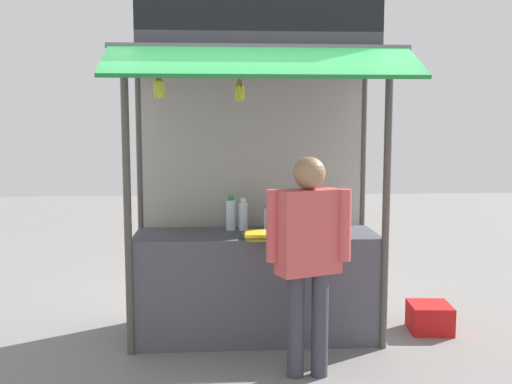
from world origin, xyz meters
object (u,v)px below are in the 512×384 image
object	(u,v)px
water_bottle_right	(231,214)
banana_bunch_leftmost	(240,92)
water_bottle_left	(267,219)
banana_bunch_inner_left	(159,89)
vendor_person	(309,246)
water_bottle_back_left	(336,217)
water_bottle_front_right	(243,215)
water_bottle_mid_left	(269,216)
plastic_crate	(430,318)
water_bottle_mid_right	(345,213)
magazine_stack_rear_center	(286,231)
magazine_stack_far_right	(256,236)

from	to	relation	value
water_bottle_right	banana_bunch_leftmost	distance (m)	1.18
water_bottle_left	banana_bunch_inner_left	world-z (taller)	banana_bunch_inner_left
vendor_person	water_bottle_back_left	bearing A→B (deg)	45.88
water_bottle_front_right	water_bottle_right	xyz separation A→B (m)	(-0.11, 0.02, 0.01)
water_bottle_mid_left	banana_bunch_leftmost	world-z (taller)	banana_bunch_leftmost
water_bottle_mid_left	plastic_crate	size ratio (longest dim) A/B	0.69
water_bottle_front_right	water_bottle_mid_right	size ratio (longest dim) A/B	0.96
water_bottle_right	banana_bunch_inner_left	bearing A→B (deg)	-132.65
water_bottle_mid_right	plastic_crate	world-z (taller)	water_bottle_mid_right
water_bottle_front_right	water_bottle_mid_left	xyz separation A→B (m)	(0.23, 0.06, -0.02)
banana_bunch_inner_left	water_bottle_front_right	bearing A→B (deg)	41.35
water_bottle_mid_right	magazine_stack_rear_center	size ratio (longest dim) A/B	0.94
banana_bunch_leftmost	banana_bunch_inner_left	xyz separation A→B (m)	(-0.60, -0.00, 0.02)
water_bottle_back_left	banana_bunch_inner_left	bearing A→B (deg)	-160.34
water_bottle_left	vendor_person	world-z (taller)	vendor_person
banana_bunch_leftmost	magazine_stack_rear_center	bearing A→B (deg)	43.82
vendor_person	water_bottle_mid_right	bearing A→B (deg)	42.94
water_bottle_back_left	magazine_stack_far_right	xyz separation A→B (m)	(-0.72, -0.34, -0.09)
water_bottle_front_right	water_bottle_right	size ratio (longest dim) A/B	0.94
water_bottle_mid_left	banana_bunch_leftmost	xyz separation A→B (m)	(-0.28, -0.63, 1.05)
water_bottle_left	water_bottle_back_left	distance (m)	0.59
water_bottle_front_right	water_bottle_mid_left	world-z (taller)	water_bottle_front_right
water_bottle_mid_left	water_bottle_front_right	bearing A→B (deg)	-166.14
magazine_stack_rear_center	magazine_stack_far_right	bearing A→B (deg)	-142.05
water_bottle_back_left	water_bottle_mid_left	bearing A→B (deg)	168.94
water_bottle_back_left	magazine_stack_rear_center	size ratio (longest dim) A/B	0.79
water_bottle_mid_left	magazine_stack_far_right	world-z (taller)	water_bottle_mid_left
water_bottle_front_right	water_bottle_mid_right	bearing A→B (deg)	2.58
banana_bunch_inner_left	vendor_person	distance (m)	1.60
water_bottle_left	water_bottle_back_left	size ratio (longest dim) A/B	0.92
water_bottle_mid_left	water_bottle_back_left	bearing A→B (deg)	-11.06
magazine_stack_far_right	banana_bunch_inner_left	xyz separation A→B (m)	(-0.73, -0.17, 1.15)
plastic_crate	water_bottle_mid_left	bearing A→B (deg)	172.95
water_bottle_right	water_bottle_mid_left	xyz separation A→B (m)	(0.34, 0.04, -0.02)
vendor_person	plastic_crate	size ratio (longest dim) A/B	4.54
magazine_stack_far_right	banana_bunch_inner_left	size ratio (longest dim) A/B	1.07
magazine_stack_rear_center	banana_bunch_leftmost	world-z (taller)	banana_bunch_leftmost
water_bottle_front_right	banana_bunch_leftmost	world-z (taller)	banana_bunch_leftmost
water_bottle_mid_right	magazine_stack_rear_center	distance (m)	0.61
water_bottle_mid_left	water_bottle_right	bearing A→B (deg)	-173.14
water_bottle_front_right	banana_bunch_inner_left	distance (m)	1.36
water_bottle_right	magazine_stack_far_right	size ratio (longest dim) A/B	1.05
magazine_stack_rear_center	banana_bunch_inner_left	bearing A→B (deg)	-159.09
water_bottle_right	plastic_crate	size ratio (longest dim) A/B	0.84
water_bottle_back_left	water_bottle_mid_right	world-z (taller)	water_bottle_mid_right
water_bottle_front_right	water_bottle_back_left	distance (m)	0.80
water_bottle_mid_left	banana_bunch_inner_left	size ratio (longest dim) A/B	0.92
water_bottle_left	water_bottle_back_left	world-z (taller)	water_bottle_back_left
banana_bunch_inner_left	banana_bunch_leftmost	bearing A→B (deg)	0.07
banana_bunch_inner_left	plastic_crate	size ratio (longest dim) A/B	0.75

